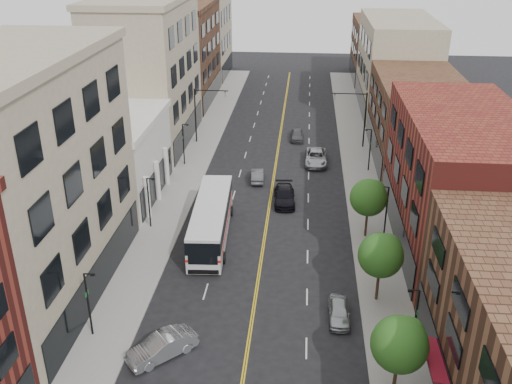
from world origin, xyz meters
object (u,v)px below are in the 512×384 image
(city_bus, at_px, (211,218))
(car_lane_b, at_px, (316,157))
(car_angle_b, at_px, (162,347))
(car_lane_c, at_px, (297,135))
(car_parked_far, at_px, (339,312))
(car_lane_a, at_px, (284,196))
(car_lane_behind, at_px, (257,175))

(city_bus, relative_size, car_lane_b, 2.34)
(city_bus, xyz_separation_m, car_angle_b, (-0.73, -16.28, -1.20))
(car_lane_b, bearing_deg, car_lane_c, 107.11)
(car_parked_far, xyz_separation_m, car_lane_a, (-4.83, 19.20, 0.11))
(car_lane_behind, bearing_deg, city_bus, 72.07)
(city_bus, distance_m, car_lane_a, 10.28)
(car_angle_b, distance_m, car_lane_b, 37.08)
(car_angle_b, height_order, car_lane_c, car_angle_b)
(car_lane_c, bearing_deg, car_parked_far, -86.05)
(car_parked_far, relative_size, car_lane_b, 0.67)
(car_parked_far, xyz_separation_m, car_lane_c, (-3.98, 38.90, 0.05))
(car_lane_a, height_order, car_lane_b, car_lane_b)
(car_lane_behind, xyz_separation_m, car_lane_c, (4.15, 14.28, 0.06))
(city_bus, height_order, car_lane_b, city_bus)
(car_lane_behind, height_order, car_lane_b, car_lane_b)
(car_lane_a, relative_size, car_lane_b, 0.92)
(city_bus, bearing_deg, car_lane_b, 60.06)
(car_lane_c, bearing_deg, car_lane_behind, -108.10)
(car_angle_b, relative_size, car_lane_b, 0.84)
(car_lane_behind, distance_m, car_lane_c, 14.87)
(car_lane_a, bearing_deg, city_bus, -132.48)
(car_lane_a, distance_m, car_lane_c, 19.72)
(car_parked_far, bearing_deg, car_lane_behind, 107.39)
(car_lane_behind, relative_size, car_lane_c, 0.95)
(car_angle_b, xyz_separation_m, car_parked_far, (11.93, 5.06, -0.14))
(car_parked_far, xyz_separation_m, car_lane_behind, (-8.13, 24.62, -0.01))
(city_bus, bearing_deg, car_lane_behind, 73.90)
(city_bus, height_order, car_lane_c, city_bus)
(city_bus, bearing_deg, car_lane_a, 48.20)
(city_bus, height_order, car_parked_far, city_bus)
(city_bus, bearing_deg, car_angle_b, -95.74)
(car_parked_far, bearing_deg, car_lane_b, 91.88)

